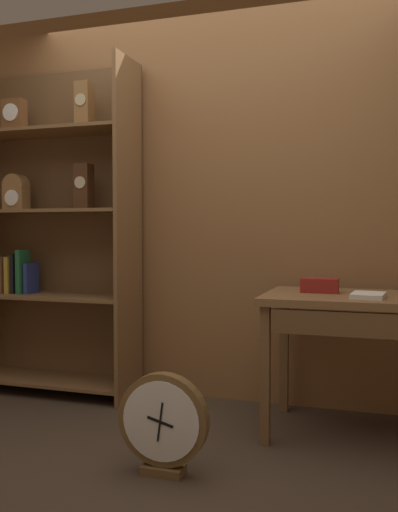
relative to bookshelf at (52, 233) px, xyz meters
name	(u,v)px	position (x,y,z in m)	size (l,w,h in m)	color
ground_plane	(142,473)	(1.12, -1.03, -1.09)	(10.00, 10.00, 0.00)	#3D2D21
back_wood_panel	(218,200)	(1.12, 0.21, 0.21)	(4.80, 0.05, 2.60)	brown
bookshelf	(52,233)	(0.00, 0.00, 0.00)	(1.17, 0.38, 2.20)	brown
workbench	(374,314)	(2.11, -0.26, -0.42)	(1.15, 0.67, 0.76)	brown
toolbox_small	(320,285)	(1.82, -0.18, -0.29)	(0.20, 0.12, 0.08)	maroon
open_repair_manual	(368,295)	(2.08, -0.35, -0.31)	(0.16, 0.22, 0.03)	silver
round_clock_large	(163,423)	(1.22, -1.01, -0.85)	(0.42, 0.11, 0.46)	brown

